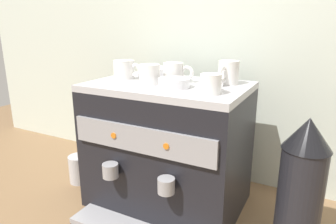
# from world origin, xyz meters

# --- Properties ---
(ground_plane) EXTENTS (4.00, 4.00, 0.00)m
(ground_plane) POSITION_xyz_m (0.00, 0.00, 0.00)
(ground_plane) COLOR brown
(tiled_backsplash_wall) EXTENTS (2.80, 0.03, 1.08)m
(tiled_backsplash_wall) POSITION_xyz_m (0.00, 0.33, 0.54)
(tiled_backsplash_wall) COLOR silver
(tiled_backsplash_wall) RESTS_ON ground_plane
(espresso_machine) EXTENTS (0.58, 0.50, 0.49)m
(espresso_machine) POSITION_xyz_m (0.00, -0.00, 0.24)
(espresso_machine) COLOR black
(espresso_machine) RESTS_ON ground_plane
(ceramic_cup_0) EXTENTS (0.11, 0.07, 0.07)m
(ceramic_cup_0) POSITION_xyz_m (0.01, 0.04, 0.53)
(ceramic_cup_0) COLOR white
(ceramic_cup_0) RESTS_ON espresso_machine
(ceramic_cup_1) EXTENTS (0.09, 0.10, 0.07)m
(ceramic_cup_1) POSITION_xyz_m (-0.06, -0.04, 0.53)
(ceramic_cup_1) COLOR white
(ceramic_cup_1) RESTS_ON espresso_machine
(ceramic_cup_2) EXTENTS (0.07, 0.12, 0.08)m
(ceramic_cup_2) POSITION_xyz_m (0.20, 0.09, 0.53)
(ceramic_cup_2) COLOR white
(ceramic_cup_2) RESTS_ON espresso_machine
(ceramic_cup_3) EXTENTS (0.12, 0.08, 0.07)m
(ceramic_cup_3) POSITION_xyz_m (-0.20, 0.01, 0.53)
(ceramic_cup_3) COLOR white
(ceramic_cup_3) RESTS_ON espresso_machine
(ceramic_cup_4) EXTENTS (0.07, 0.10, 0.06)m
(ceramic_cup_4) POSITION_xyz_m (0.20, -0.09, 0.52)
(ceramic_cup_4) COLOR white
(ceramic_cup_4) RESTS_ON espresso_machine
(ceramic_bowl_0) EXTENTS (0.11, 0.11, 0.03)m
(ceramic_bowl_0) POSITION_xyz_m (0.05, -0.06, 0.51)
(ceramic_bowl_0) COLOR white
(ceramic_bowl_0) RESTS_ON espresso_machine
(ceramic_bowl_1) EXTENTS (0.12, 0.12, 0.04)m
(ceramic_bowl_1) POSITION_xyz_m (-0.09, 0.09, 0.51)
(ceramic_bowl_1) COLOR white
(ceramic_bowl_1) RESTS_ON espresso_machine
(coffee_grinder) EXTENTS (0.15, 0.15, 0.43)m
(coffee_grinder) POSITION_xyz_m (0.49, -0.02, 0.22)
(coffee_grinder) COLOR black
(coffee_grinder) RESTS_ON ground_plane
(milk_pitcher) EXTENTS (0.09, 0.09, 0.13)m
(milk_pitcher) POSITION_xyz_m (-0.43, -0.05, 0.06)
(milk_pitcher) COLOR #B7B7BC
(milk_pitcher) RESTS_ON ground_plane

